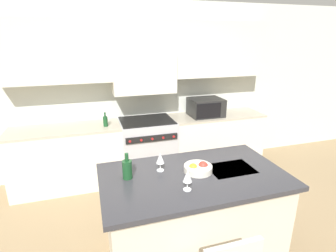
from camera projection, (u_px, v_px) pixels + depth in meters
back_cabinetry at (142, 74)px, 4.07m from camera, size 10.00×0.46×2.70m
back_counter at (147, 148)px, 4.22m from camera, size 3.97×0.62×0.93m
range_stove at (147, 148)px, 4.19m from camera, size 0.83×0.70×0.95m
microwave at (206, 107)px, 4.30m from camera, size 0.53×0.44×0.29m
kitchen_island at (193, 215)px, 2.62m from camera, size 1.75×1.00×0.92m
wine_bottle at (127, 169)px, 2.38m from camera, size 0.09×0.09×0.25m
wine_glass_near at (188, 177)px, 2.18m from camera, size 0.08×0.08×0.19m
wine_glass_far at (160, 159)px, 2.51m from camera, size 0.08×0.08×0.19m
fruit_bowl at (198, 168)px, 2.52m from camera, size 0.27×0.27×0.10m
oil_bottle_on_counter at (105, 121)px, 3.80m from camera, size 0.07×0.07×0.21m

